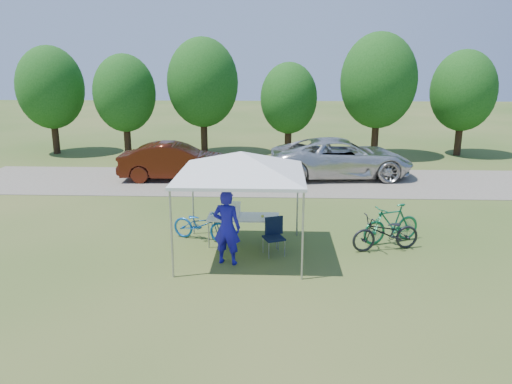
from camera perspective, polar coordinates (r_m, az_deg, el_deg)
ground at (r=13.19m, az=-1.65°, el=-7.08°), size 100.00×100.00×0.00m
gravel_strip at (r=20.81m, az=-0.13°, el=1.22°), size 24.00×5.00×0.02m
canopy at (r=12.44m, az=-1.74°, el=4.32°), size 4.53×4.53×3.00m
treeline at (r=26.31m, az=-0.21°, el=11.86°), size 24.89×4.28×6.30m
folding_table at (r=13.63m, az=-1.45°, el=-2.96°), size 1.94×0.81×0.80m
folding_chair at (r=13.05m, az=2.06°, el=-4.64°), size 0.64×0.67×0.97m
cooler at (r=13.59m, az=-2.89°, el=-2.01°), size 0.52×0.35×0.37m
ice_cream_cup at (r=13.54m, az=0.76°, el=-2.77°), size 0.07×0.07×0.05m
cyclist at (r=12.30m, az=-3.35°, el=-4.05°), size 0.78×0.60×1.89m
bike_blue at (r=14.11m, az=-6.28°, el=-3.70°), size 1.85×1.15×0.92m
bike_green at (r=14.31m, az=15.21°, el=-3.52°), size 1.86×1.22×1.09m
bike_dark at (r=13.71m, az=14.64°, el=-4.53°), size 1.97×1.10×0.98m
minivan at (r=21.74m, az=9.71°, el=3.88°), size 6.22×3.26×1.67m
sedan at (r=21.26m, az=-9.12°, el=3.48°), size 4.76×1.89×1.54m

